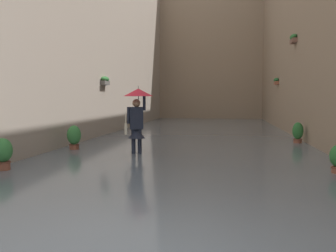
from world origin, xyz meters
name	(u,v)px	position (x,y,z in m)	size (l,w,h in m)	color
ground_plane	(199,137)	(0.00, -13.29, 0.00)	(66.43, 66.43, 0.00)	#605B56
flood_water	(199,136)	(0.00, -13.29, 0.08)	(8.96, 32.57, 0.15)	slate
building_facade_right	(92,16)	(4.98, -13.28, 5.54)	(2.04, 30.57, 11.09)	#A89989
building_facade_far	(211,43)	(0.00, -27.47, 6.26)	(11.76, 1.80, 12.52)	gray
person_wading	(137,111)	(1.36, -7.01, 1.40)	(0.86, 0.86, 2.11)	black
potted_plant_near_right	(3,155)	(3.75, -4.09, 0.49)	(0.42, 0.42, 0.87)	brown
potted_plant_near_left	(298,133)	(-3.78, -10.44, 0.49)	(0.39, 0.39, 0.89)	brown
potted_plant_mid_right	(74,138)	(3.54, -7.59, 0.52)	(0.44, 0.44, 0.91)	brown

